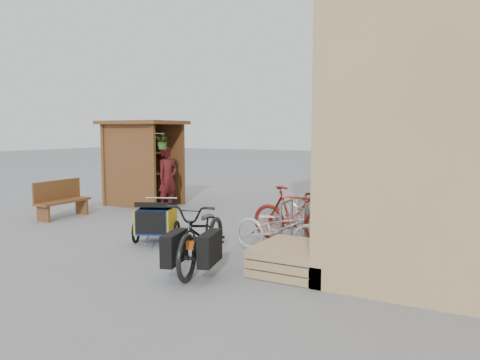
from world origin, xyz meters
The scene contains 17 objects.
ground centered at (0.00, 0.00, 0.00)m, with size 80.00×80.00×0.00m, color gray.
kiosk centered at (-3.28, 2.47, 1.55)m, with size 2.49×1.65×2.40m.
bike_rack centered at (2.30, 2.40, 0.52)m, with size 0.05×5.35×0.86m.
pallet_stack centered at (3.00, -1.40, 0.21)m, with size 1.00×1.20×0.40m.
bench centered at (-3.67, -0.01, 0.47)m, with size 0.51×1.47×0.91m.
shopping_carts centered at (3.00, 6.41, 0.64)m, with size 0.62×1.71×1.11m.
child_trailer centered at (0.03, -0.93, 0.47)m, with size 0.95×1.43×0.84m.
cargo_bike centered at (1.75, -1.94, 0.53)m, with size 1.21×2.15×1.07m.
person_kiosk centered at (-2.15, 2.24, 0.85)m, with size 0.62×0.41×1.70m, color maroon.
bike_0 centered at (2.37, -0.50, 0.44)m, with size 0.59×1.68×0.88m, color silver.
bike_1 centered at (2.30, 0.37, 0.53)m, with size 0.50×1.77×1.06m, color maroon.
bike_2 centered at (2.30, 1.56, 0.48)m, with size 0.64×1.82×0.96m, color #A1A0A4.
bike_3 centered at (2.31, 2.12, 0.52)m, with size 0.49×1.75×1.05m, color silver.
bike_4 centered at (2.12, 2.89, 0.43)m, with size 0.58×1.66×0.87m, color black.
bike_5 centered at (2.48, 3.08, 0.48)m, with size 0.45×1.59×0.95m, color maroon.
bike_6 centered at (2.45, 3.99, 0.41)m, with size 0.55×1.57×0.83m, color #BE7B88.
bike_7 centered at (2.35, 4.30, 0.51)m, with size 0.48×1.69×1.01m, color #BE7B88.
Camera 1 is at (5.64, -7.78, 2.12)m, focal length 35.00 mm.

